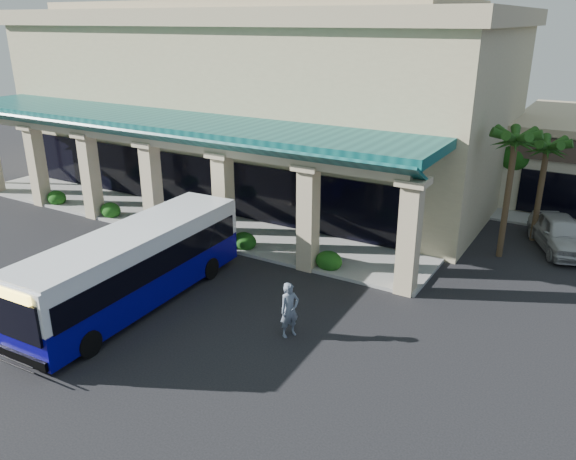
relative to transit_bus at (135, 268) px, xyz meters
The scene contains 9 objects.
ground 3.13m from the transit_bus, 21.41° to the left, with size 110.00×110.00×0.00m, color black.
main_building 18.33m from the transit_bus, 107.77° to the left, with size 30.80×14.80×11.35m, color #BCB086, non-canonical shape.
arcade 9.61m from the transit_bus, 124.94° to the left, with size 30.00×6.20×5.70m, color #0B4444, non-canonical shape.
palm_0 16.41m from the transit_bus, 47.36° to the left, with size 2.40×2.40×6.60m, color #183E10, non-canonical shape.
palm_1 19.29m from the transit_bus, 51.22° to the left, with size 2.40×2.40×5.80m, color #183E10, non-canonical shape.
broadleaf_tree 22.40m from the transit_bus, 63.32° to the left, with size 2.60×2.60×4.81m, color #164710, non-canonical shape.
transit_bus is the anchor object (origin of this frame).
pedestrian 6.32m from the transit_bus, ahead, with size 0.73×0.48×1.99m, color slate.
car_silver 19.51m from the transit_bus, 47.01° to the left, with size 1.96×4.87×1.66m, color #B1B1B1.
Camera 1 is at (12.35, -14.69, 10.33)m, focal length 35.00 mm.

